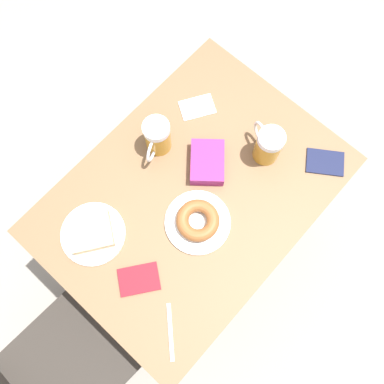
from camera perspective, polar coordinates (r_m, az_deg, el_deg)
The scene contains 11 objects.
ground_plane at distance 2.16m, azimuth -0.00°, elevation -6.07°, with size 8.00×8.00×0.00m, color gray.
table at distance 1.49m, azimuth -0.00°, elevation -1.04°, with size 0.72×0.99×0.76m.
plate_with_cake at distance 1.40m, azimuth -13.17°, elevation -5.34°, with size 0.21×0.21×0.05m.
plate_with_donut at distance 1.37m, azimuth 0.77°, elevation -3.90°, with size 0.21×0.21×0.05m.
beer_mug_left at distance 1.41m, azimuth -4.67°, elevation 7.32°, with size 0.09×0.13×0.14m.
beer_mug_center at distance 1.42m, azimuth 10.09°, elevation 6.18°, with size 0.13×0.09×0.14m.
napkin_folded at distance 1.54m, azimuth 0.70°, elevation 11.23°, with size 0.13×0.14×0.00m.
fork at distance 1.36m, azimuth -2.89°, elevation -18.12°, with size 0.13×0.12×0.00m.
passport_near_edge at distance 1.52m, azimuth 17.32°, elevation 3.81°, with size 0.15×0.14×0.01m.
passport_far_edge at distance 1.37m, azimuth -7.09°, elevation -11.47°, with size 0.15×0.15×0.01m.
blue_pouch at distance 1.43m, azimuth 2.05°, elevation 3.97°, with size 0.18×0.18×0.05m.
Camera 1 is at (-0.27, 0.30, 2.12)m, focal length 40.00 mm.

